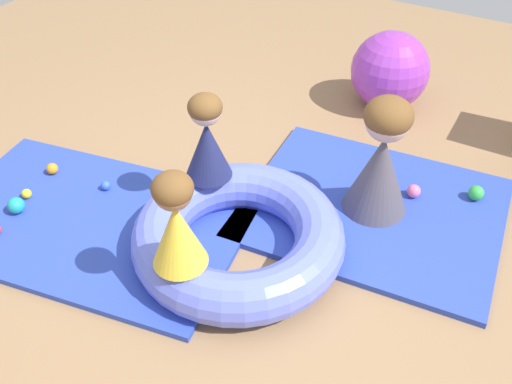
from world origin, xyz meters
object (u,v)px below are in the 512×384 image
(child_in_navy, at_px, (207,138))
(exercise_ball_large, at_px, (390,71))
(child_in_yellow, at_px, (176,222))
(play_ball_orange, at_px, (52,169))
(play_ball_teal, at_px, (16,205))
(adult_seated, at_px, (382,158))
(play_ball_pink, at_px, (414,191))
(play_ball_yellow, at_px, (27,194))
(inflatable_cushion, at_px, (238,236))
(play_ball_blue, at_px, (106,186))
(play_ball_green, at_px, (476,193))

(child_in_navy, bearing_deg, exercise_ball_large, 123.34)
(child_in_yellow, relative_size, exercise_ball_large, 0.92)
(child_in_navy, height_order, child_in_yellow, child_in_yellow)
(play_ball_orange, distance_m, play_ball_teal, 0.40)
(adult_seated, xyz_separation_m, play_ball_pink, (0.18, 0.21, -0.33))
(child_in_navy, bearing_deg, adult_seated, 78.33)
(child_in_navy, distance_m, play_ball_yellow, 1.26)
(adult_seated, xyz_separation_m, play_ball_yellow, (-1.93, -0.99, -0.34))
(inflatable_cushion, xyz_separation_m, play_ball_orange, (-1.43, 0.01, -0.06))
(play_ball_teal, bearing_deg, play_ball_pink, 32.83)
(inflatable_cushion, bearing_deg, play_ball_blue, 177.32)
(child_in_yellow, height_order, play_ball_yellow, child_in_yellow)
(child_in_yellow, height_order, play_ball_teal, child_in_yellow)
(child_in_yellow, relative_size, play_ball_pink, 6.39)
(child_in_yellow, height_order, exercise_ball_large, child_in_yellow)
(play_ball_orange, relative_size, play_ball_green, 0.78)
(inflatable_cushion, height_order, play_ball_teal, inflatable_cushion)
(inflatable_cushion, bearing_deg, adult_seated, 53.65)
(play_ball_green, distance_m, play_ball_pink, 0.38)
(play_ball_green, bearing_deg, play_ball_teal, -148.15)
(child_in_navy, xyz_separation_m, child_in_yellow, (0.26, -0.66, 0.00))
(play_ball_blue, relative_size, play_ball_teal, 0.59)
(child_in_navy, distance_m, play_ball_pink, 1.35)
(play_ball_pink, bearing_deg, play_ball_orange, -156.46)
(inflatable_cushion, distance_m, play_ball_pink, 1.19)
(play_ball_blue, bearing_deg, child_in_yellow, -26.52)
(play_ball_green, bearing_deg, child_in_yellow, -126.98)
(play_ball_yellow, bearing_deg, play_ball_blue, 39.05)
(child_in_yellow, xyz_separation_m, play_ball_teal, (-1.26, 0.03, -0.46))
(play_ball_orange, xyz_separation_m, exercise_ball_large, (1.60, 1.98, 0.22))
(play_ball_blue, distance_m, play_ball_pink, 1.95)
(play_ball_pink, bearing_deg, inflatable_cushion, -127.30)
(play_ball_pink, relative_size, exercise_ball_large, 0.14)
(play_ball_blue, distance_m, play_ball_teal, 0.54)
(inflatable_cushion, xyz_separation_m, play_ball_blue, (-1.01, 0.05, -0.07))
(child_in_navy, relative_size, play_ball_yellow, 8.70)
(inflatable_cushion, relative_size, play_ball_green, 12.39)
(inflatable_cushion, bearing_deg, play_ball_yellow, -169.45)
(play_ball_orange, relative_size, play_ball_yellow, 1.22)
(play_ball_pink, bearing_deg, play_ball_teal, -147.17)
(play_ball_orange, xyz_separation_m, play_ball_teal, (0.09, -0.39, 0.01))
(inflatable_cushion, xyz_separation_m, play_ball_green, (1.06, 1.11, -0.05))
(play_ball_blue, bearing_deg, child_in_navy, 16.65)
(adult_seated, bearing_deg, child_in_navy, 170.95)
(play_ball_green, bearing_deg, play_ball_pink, -154.38)
(play_ball_teal, bearing_deg, play_ball_green, 31.85)
(child_in_navy, height_order, exercise_ball_large, child_in_navy)
(child_in_navy, distance_m, play_ball_blue, 0.84)
(child_in_yellow, relative_size, adult_seated, 0.71)
(exercise_ball_large, bearing_deg, play_ball_green, -44.19)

